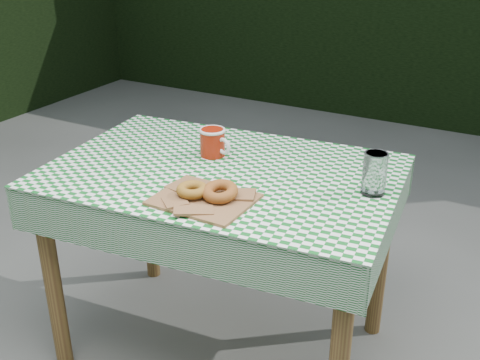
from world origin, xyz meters
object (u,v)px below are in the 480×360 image
paper_bag (204,199)px  drinking_glass (374,174)px  table (224,265)px  coffee_mug (212,142)px

paper_bag → drinking_glass: 0.53m
table → coffee_mug: size_ratio=6.49×
drinking_glass → coffee_mug: bearing=177.2°
table → paper_bag: paper_bag is taller
paper_bag → coffee_mug: size_ratio=1.63×
coffee_mug → paper_bag: bearing=-48.5°
coffee_mug → drinking_glass: drinking_glass is taller
paper_bag → coffee_mug: bearing=116.8°
coffee_mug → drinking_glass: (0.60, -0.03, 0.02)m
coffee_mug → drinking_glass: size_ratio=1.32×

